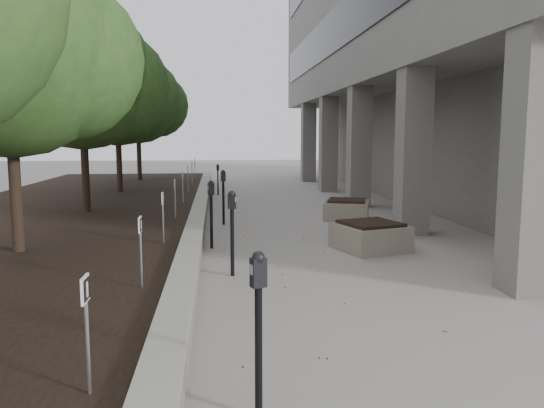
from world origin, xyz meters
TOP-DOWN VIEW (x-y plane):
  - ground at (0.00, 0.00)m, footprint 90.00×90.00m
  - retaining_wall at (-1.82, 9.00)m, footprint 0.39×26.00m
  - planting_bed at (-5.50, 9.00)m, footprint 7.00×26.00m
  - crabapple_tree_2 at (-4.80, 3.00)m, footprint 4.60×4.00m
  - crabapple_tree_3 at (-4.80, 8.00)m, footprint 4.60×4.00m
  - crabapple_tree_4 at (-4.80, 13.00)m, footprint 4.60×4.00m
  - crabapple_tree_5 at (-4.80, 18.00)m, footprint 4.60×4.00m
  - parking_sign_1 at (-2.35, -2.50)m, footprint 0.04×0.22m
  - parking_sign_2 at (-2.35, 0.50)m, footprint 0.04×0.22m
  - parking_sign_3 at (-2.35, 3.50)m, footprint 0.04×0.22m
  - parking_sign_4 at (-2.35, 6.50)m, footprint 0.04×0.22m
  - parking_sign_5 at (-2.35, 9.50)m, footprint 0.04×0.22m
  - parking_sign_6 at (-2.35, 12.50)m, footprint 0.04×0.22m
  - parking_sign_7 at (-2.35, 15.50)m, footprint 0.04×0.22m
  - parking_sign_8 at (-2.35, 18.50)m, footprint 0.04×0.22m
  - parking_meter_1 at (-1.00, -2.28)m, footprint 0.17×0.15m
  - parking_meter_2 at (-1.08, 2.46)m, footprint 0.17×0.14m
  - parking_meter_3 at (-1.46, 4.78)m, footprint 0.17×0.15m
  - parking_meter_4 at (-1.17, 7.83)m, footprint 0.16×0.13m
  - parking_meter_5 at (-1.30, 14.99)m, footprint 0.13×0.09m
  - planter_front at (1.88, 4.27)m, footprint 1.63×1.63m
  - planter_back at (2.38, 8.42)m, footprint 1.55×1.55m
  - berry_scatter at (-0.10, 5.00)m, footprint 3.30×14.10m

SIDE VIEW (x-z plane):
  - ground at x=0.00m, z-range 0.00..0.00m
  - berry_scatter at x=-0.10m, z-range 0.00..0.02m
  - planting_bed at x=-5.50m, z-range 0.00..0.40m
  - retaining_wall at x=-1.82m, z-range 0.00..0.50m
  - planter_back at x=2.38m, z-range 0.00..0.58m
  - planter_front at x=1.88m, z-range 0.00..0.61m
  - parking_meter_5 at x=-1.30m, z-range 0.00..1.26m
  - parking_meter_3 at x=-1.46m, z-range 0.00..1.46m
  - parking_meter_1 at x=-1.00m, z-range 0.00..1.47m
  - parking_meter_2 at x=-1.08m, z-range 0.00..1.49m
  - parking_meter_4 at x=-1.17m, z-range 0.00..1.49m
  - parking_sign_1 at x=-2.35m, z-range 0.40..1.36m
  - parking_sign_2 at x=-2.35m, z-range 0.40..1.36m
  - parking_sign_3 at x=-2.35m, z-range 0.40..1.36m
  - parking_sign_4 at x=-2.35m, z-range 0.40..1.36m
  - parking_sign_5 at x=-2.35m, z-range 0.40..1.36m
  - parking_sign_6 at x=-2.35m, z-range 0.40..1.36m
  - parking_sign_7 at x=-2.35m, z-range 0.40..1.36m
  - parking_sign_8 at x=-2.35m, z-range 0.40..1.36m
  - crabapple_tree_2 at x=-4.80m, z-range 0.40..5.84m
  - crabapple_tree_3 at x=-4.80m, z-range 0.40..5.84m
  - crabapple_tree_4 at x=-4.80m, z-range 0.40..5.84m
  - crabapple_tree_5 at x=-4.80m, z-range 0.40..5.84m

